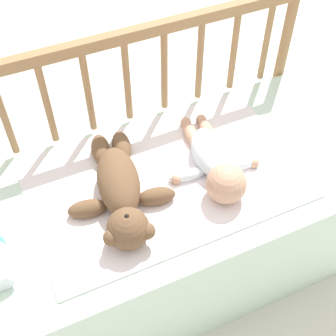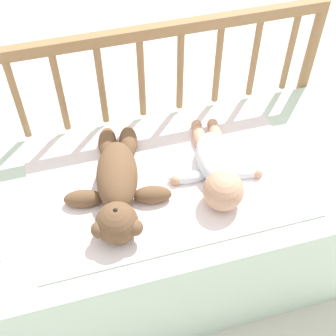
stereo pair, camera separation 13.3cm
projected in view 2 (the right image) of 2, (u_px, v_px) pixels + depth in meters
ground_plane at (169, 264)px, 1.73m from camera, size 12.00×12.00×0.00m
crib_mattress at (169, 228)px, 1.55m from camera, size 1.21×0.58×0.47m
crib_rail at (142, 91)px, 1.50m from camera, size 1.21×0.04×0.80m
blanket at (165, 178)px, 1.38m from camera, size 0.79×0.50×0.01m
teddy_bear at (117, 185)px, 1.30m from camera, size 0.31×0.44×0.11m
baby at (217, 168)px, 1.35m from camera, size 0.29×0.38×0.11m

